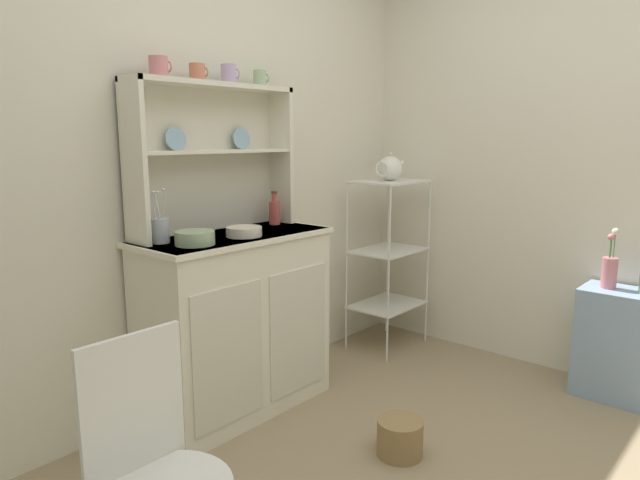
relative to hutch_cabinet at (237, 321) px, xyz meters
name	(u,v)px	position (x,y,z in m)	size (l,w,h in m)	color
wall_back	(195,162)	(-0.03, 0.26, 0.79)	(3.84, 0.05, 2.50)	silver
wall_right	(636,160)	(1.60, -1.37, 0.79)	(0.05, 3.84, 2.50)	silver
hutch_cabinet	(237,321)	(0.00, 0.00, 0.00)	(0.97, 0.45, 0.90)	silver
hutch_shelf_unit	(210,147)	(0.00, 0.16, 0.86)	(0.91, 0.18, 0.72)	silver
bakers_rack	(388,245)	(1.23, -0.06, 0.22)	(0.48, 0.34, 1.10)	silver
side_shelf_blue	(627,346)	(1.41, -1.46, -0.17)	(0.28, 0.48, 0.59)	#849EBC
wire_chair	(152,459)	(-1.00, -0.83, 0.05)	(0.36, 0.36, 0.85)	white
floor_basket	(400,437)	(0.18, -0.86, -0.38)	(0.20, 0.20, 0.16)	#93754C
cup_rose_0	(159,67)	(-0.29, 0.12, 1.21)	(0.10, 0.08, 0.09)	#D17A84
cup_terracotta_1	(197,72)	(-0.09, 0.12, 1.20)	(0.09, 0.07, 0.08)	#C67556
cup_lilac_2	(229,74)	(0.10, 0.12, 1.21)	(0.09, 0.08, 0.09)	#B79ECC
cup_sage_3	(260,78)	(0.30, 0.12, 1.20)	(0.08, 0.07, 0.08)	#9EB78E
bowl_mixing_large	(195,238)	(-0.28, -0.07, 0.47)	(0.17, 0.17, 0.06)	#9EB78E
bowl_floral_medium	(244,232)	(0.00, -0.07, 0.46)	(0.17, 0.17, 0.05)	silver
jam_bottle	(275,211)	(0.36, 0.09, 0.51)	(0.06, 0.06, 0.18)	#B74C47
utensil_jar	(160,230)	(-0.36, 0.08, 0.50)	(0.08, 0.08, 0.24)	#B2B7C6
porcelain_teapot	(390,168)	(1.23, -0.06, 0.71)	(0.25, 0.16, 0.18)	white
flower_vase	(610,269)	(1.41, -1.34, 0.23)	(0.08, 0.08, 0.32)	#D17A84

